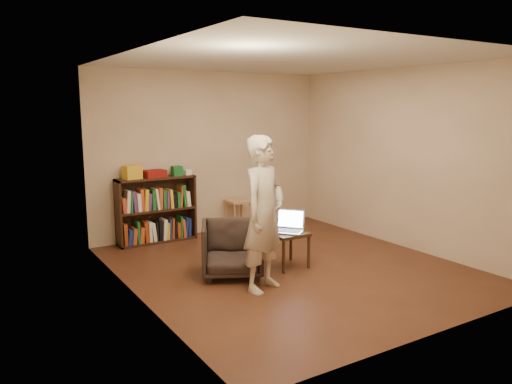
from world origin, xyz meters
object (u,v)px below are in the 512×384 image
laptop (289,227)px  side_table (287,238)px  bookshelf (156,213)px  person (264,214)px  armchair (232,249)px  stool (238,206)px

laptop → side_table: bearing=-104.0°
bookshelf → side_table: 2.28m
person → laptop: bearing=11.7°
armchair → side_table: bearing=21.4°
armchair → stool: bearing=85.2°
stool → armchair: bearing=-121.7°
bookshelf → person: (0.31, -2.56, 0.43)m
laptop → stool: bearing=129.6°
side_table → laptop: bearing=26.2°
bookshelf → person: 2.62m
bookshelf → person: size_ratio=0.69×
armchair → bookshelf: bearing=123.3°
stool → person: (-1.07, -2.46, 0.45)m
armchair → side_table: armchair is taller
side_table → armchair: bearing=174.6°
side_table → laptop: size_ratio=0.97×
side_table → laptop: laptop is taller
side_table → laptop: 0.14m
laptop → person: size_ratio=0.27×
bookshelf → armchair: (0.22, -1.97, -0.10)m
laptop → armchair: bearing=-134.4°
side_table → person: size_ratio=0.26×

